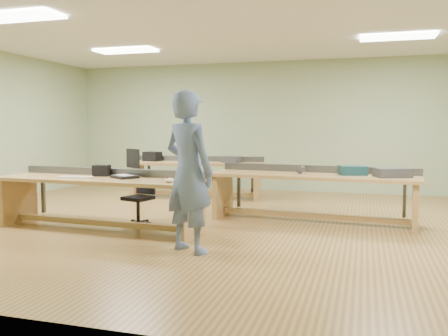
{
  "coord_description": "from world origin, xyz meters",
  "views": [
    {
      "loc": [
        2.02,
        -6.98,
        1.49
      ],
      "look_at": [
        0.13,
        -0.6,
        0.91
      ],
      "focal_mm": 38.0,
      "sensor_mm": 36.0,
      "label": 1
    }
  ],
  "objects_px": {
    "person": "(189,172)",
    "parts_bin_grey": "(392,173)",
    "workbench_mid": "(313,186)",
    "mug": "(301,170)",
    "laptop_base": "(125,177)",
    "workbench_front": "(101,191)",
    "parts_bin_teal": "(353,170)",
    "workbench_back": "(196,171)",
    "task_chair": "(140,205)",
    "camera_bag": "(102,171)",
    "drinks_can": "(303,170)"
  },
  "relations": [
    {
      "from": "person",
      "to": "parts_bin_grey",
      "type": "distance_m",
      "value": 3.21
    },
    {
      "from": "laptop_base",
      "to": "task_chair",
      "type": "xyz_separation_m",
      "value": [
        0.05,
        0.38,
        -0.48
      ]
    },
    {
      "from": "workbench_front",
      "to": "camera_bag",
      "type": "relative_size",
      "value": 12.94
    },
    {
      "from": "workbench_back",
      "to": "drinks_can",
      "type": "relative_size",
      "value": 23.25
    },
    {
      "from": "workbench_back",
      "to": "camera_bag",
      "type": "relative_size",
      "value": 11.59
    },
    {
      "from": "workbench_mid",
      "to": "mug",
      "type": "relative_size",
      "value": 23.75
    },
    {
      "from": "person",
      "to": "parts_bin_teal",
      "type": "relative_size",
      "value": 4.84
    },
    {
      "from": "workbench_front",
      "to": "workbench_mid",
      "type": "bearing_deg",
      "value": 28.9
    },
    {
      "from": "parts_bin_grey",
      "to": "mug",
      "type": "bearing_deg",
      "value": 175.51
    },
    {
      "from": "mug",
      "to": "laptop_base",
      "type": "bearing_deg",
      "value": -150.3
    },
    {
      "from": "workbench_front",
      "to": "mug",
      "type": "height_order",
      "value": "workbench_front"
    },
    {
      "from": "laptop_base",
      "to": "parts_bin_grey",
      "type": "height_order",
      "value": "parts_bin_grey"
    },
    {
      "from": "person",
      "to": "camera_bag",
      "type": "height_order",
      "value": "person"
    },
    {
      "from": "camera_bag",
      "to": "mug",
      "type": "bearing_deg",
      "value": 10.7
    },
    {
      "from": "workbench_mid",
      "to": "task_chair",
      "type": "height_order",
      "value": "workbench_mid"
    },
    {
      "from": "drinks_can",
      "to": "workbench_back",
      "type": "bearing_deg",
      "value": 142.45
    },
    {
      "from": "workbench_back",
      "to": "parts_bin_grey",
      "type": "bearing_deg",
      "value": -33.59
    },
    {
      "from": "workbench_mid",
      "to": "mug",
      "type": "xyz_separation_m",
      "value": [
        -0.19,
        0.01,
        0.24
      ]
    },
    {
      "from": "workbench_front",
      "to": "task_chair",
      "type": "xyz_separation_m",
      "value": [
        0.4,
        0.45,
        -0.27
      ]
    },
    {
      "from": "laptop_base",
      "to": "mug",
      "type": "xyz_separation_m",
      "value": [
        2.36,
        1.35,
        0.03
      ]
    },
    {
      "from": "parts_bin_grey",
      "to": "workbench_back",
      "type": "bearing_deg",
      "value": 152.37
    },
    {
      "from": "task_chair",
      "to": "camera_bag",
      "type": "bearing_deg",
      "value": -140.21
    },
    {
      "from": "parts_bin_teal",
      "to": "camera_bag",
      "type": "bearing_deg",
      "value": -160.69
    },
    {
      "from": "parts_bin_teal",
      "to": "mug",
      "type": "distance_m",
      "value": 0.79
    },
    {
      "from": "camera_bag",
      "to": "laptop_base",
      "type": "bearing_deg",
      "value": -29.92
    },
    {
      "from": "camera_bag",
      "to": "parts_bin_teal",
      "type": "distance_m",
      "value": 3.83
    },
    {
      "from": "parts_bin_grey",
      "to": "drinks_can",
      "type": "distance_m",
      "value": 1.33
    },
    {
      "from": "person",
      "to": "camera_bag",
      "type": "distance_m",
      "value": 2.08
    },
    {
      "from": "workbench_mid",
      "to": "parts_bin_teal",
      "type": "relative_size",
      "value": 8.23
    },
    {
      "from": "workbench_back",
      "to": "mug",
      "type": "xyz_separation_m",
      "value": [
        2.43,
        -1.87,
        0.25
      ]
    },
    {
      "from": "workbench_mid",
      "to": "person",
      "type": "bearing_deg",
      "value": -113.76
    },
    {
      "from": "person",
      "to": "parts_bin_teal",
      "type": "bearing_deg",
      "value": -104.16
    },
    {
      "from": "workbench_front",
      "to": "task_chair",
      "type": "relative_size",
      "value": 4.02
    },
    {
      "from": "mug",
      "to": "drinks_can",
      "type": "height_order",
      "value": "drinks_can"
    },
    {
      "from": "parts_bin_teal",
      "to": "parts_bin_grey",
      "type": "relative_size",
      "value": 0.8
    },
    {
      "from": "workbench_front",
      "to": "camera_bag",
      "type": "distance_m",
      "value": 0.37
    },
    {
      "from": "camera_bag",
      "to": "mug",
      "type": "relative_size",
      "value": 1.8
    },
    {
      "from": "laptop_base",
      "to": "workbench_mid",
      "type": "bearing_deg",
      "value": 60.66
    },
    {
      "from": "workbench_mid",
      "to": "task_chair",
      "type": "distance_m",
      "value": 2.69
    },
    {
      "from": "drinks_can",
      "to": "camera_bag",
      "type": "bearing_deg",
      "value": -157.44
    },
    {
      "from": "laptop_base",
      "to": "workbench_front",
      "type": "bearing_deg",
      "value": -135.31
    },
    {
      "from": "parts_bin_grey",
      "to": "mug",
      "type": "xyz_separation_m",
      "value": [
        -1.35,
        0.11,
        -0.01
      ]
    },
    {
      "from": "task_chair",
      "to": "drinks_can",
      "type": "relative_size",
      "value": 6.45
    },
    {
      "from": "workbench_back",
      "to": "parts_bin_grey",
      "type": "relative_size",
      "value": 5.79
    },
    {
      "from": "parts_bin_grey",
      "to": "person",
      "type": "bearing_deg",
      "value": -138.07
    },
    {
      "from": "person",
      "to": "parts_bin_grey",
      "type": "bearing_deg",
      "value": -114.12
    },
    {
      "from": "drinks_can",
      "to": "parts_bin_teal",
      "type": "bearing_deg",
      "value": 6.0
    },
    {
      "from": "person",
      "to": "task_chair",
      "type": "bearing_deg",
      "value": -20.86
    },
    {
      "from": "workbench_back",
      "to": "workbench_front",
      "type": "bearing_deg",
      "value": -100.95
    },
    {
      "from": "laptop_base",
      "to": "parts_bin_grey",
      "type": "bearing_deg",
      "value": 51.5
    }
  ]
}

